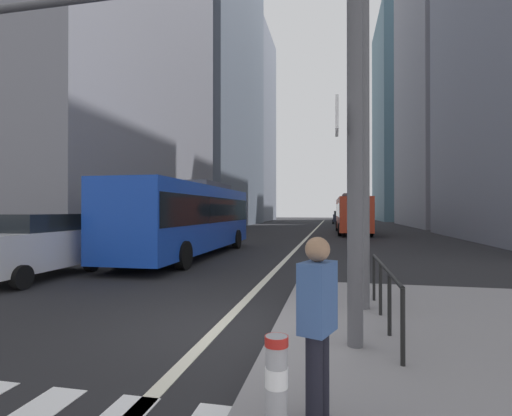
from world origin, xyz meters
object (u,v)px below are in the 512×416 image
(city_bus_red_receding, at_px, (352,213))
(pedestrian_waiting, at_px, (318,320))
(bollard_left, at_px, (277,384))
(sedan_white_oncoming, at_px, (35,246))
(traffic_signal_gantry, at_px, (197,74))
(street_lamp_post, at_px, (364,45))
(car_receding_far, at_px, (354,220))
(city_bus_blue_oncoming, at_px, (191,215))
(car_receding_near, at_px, (339,217))
(car_oncoming_mid, at_px, (210,224))

(city_bus_red_receding, xyz_separation_m, pedestrian_waiting, (-1.71, -30.79, -0.76))
(bollard_left, bearing_deg, sedan_white_oncoming, 141.29)
(traffic_signal_gantry, bearing_deg, street_lamp_post, 38.95)
(car_receding_far, xyz_separation_m, bollard_left, (-2.61, -40.48, -0.35))
(city_bus_blue_oncoming, distance_m, bollard_left, 14.20)
(car_receding_far, relative_size, street_lamp_post, 0.58)
(car_receding_near, bearing_deg, bollard_left, -91.30)
(sedan_white_oncoming, height_order, city_bus_red_receding, city_bus_red_receding)
(car_receding_near, bearing_deg, traffic_signal_gantry, -93.10)
(car_receding_far, height_order, street_lamp_post, street_lamp_post)
(bollard_left, bearing_deg, city_bus_red_receding, 86.27)
(city_bus_red_receding, height_order, street_lamp_post, street_lamp_post)
(traffic_signal_gantry, xyz_separation_m, bollard_left, (1.60, -2.41, -3.51))
(city_bus_blue_oncoming, bearing_deg, pedestrian_waiting, -63.77)
(car_receding_near, bearing_deg, street_lamp_post, -90.23)
(city_bus_red_receding, distance_m, car_receding_near, 23.70)
(city_bus_blue_oncoming, height_order, sedan_white_oncoming, city_bus_blue_oncoming)
(car_receding_far, distance_m, street_lamp_post, 36.22)
(car_receding_far, distance_m, traffic_signal_gantry, 38.43)
(bollard_left, relative_size, pedestrian_waiting, 0.53)
(car_receding_far, bearing_deg, car_receding_near, 95.45)
(street_lamp_post, bearing_deg, car_receding_near, 89.77)
(bollard_left, bearing_deg, car_receding_far, 86.31)
(car_receding_near, distance_m, traffic_signal_gantry, 52.58)
(car_receding_near, relative_size, car_receding_far, 0.92)
(city_bus_red_receding, xyz_separation_m, car_receding_far, (0.58, 9.33, -0.84))
(city_bus_blue_oncoming, xyz_separation_m, traffic_signal_gantry, (4.25, -10.47, 2.32))
(city_bus_blue_oncoming, distance_m, sedan_white_oncoming, 6.71)
(city_bus_blue_oncoming, distance_m, car_oncoming_mid, 11.94)
(city_bus_red_receding, bearing_deg, street_lamp_post, -92.13)
(car_receding_near, distance_m, car_receding_far, 14.41)
(traffic_signal_gantry, relative_size, street_lamp_post, 0.87)
(city_bus_blue_oncoming, distance_m, street_lamp_post, 11.35)
(city_bus_blue_oncoming, distance_m, traffic_signal_gantry, 11.53)
(traffic_signal_gantry, height_order, pedestrian_waiting, traffic_signal_gantry)
(car_oncoming_mid, bearing_deg, city_bus_blue_oncoming, -75.47)
(car_receding_far, bearing_deg, city_bus_blue_oncoming, -107.04)
(city_bus_red_receding, relative_size, street_lamp_post, 1.41)
(city_bus_blue_oncoming, bearing_deg, sedan_white_oncoming, -112.50)
(sedan_white_oncoming, bearing_deg, car_receding_near, 78.67)
(street_lamp_post, height_order, bollard_left, street_lamp_post)
(sedan_white_oncoming, distance_m, city_bus_red_receding, 26.57)
(city_bus_red_receding, bearing_deg, pedestrian_waiting, -93.18)
(city_bus_red_receding, bearing_deg, bollard_left, -93.73)
(car_receding_near, relative_size, street_lamp_post, 0.53)
(city_bus_red_receding, bearing_deg, car_oncoming_mid, -148.20)
(city_bus_red_receding, relative_size, traffic_signal_gantry, 1.62)
(bollard_left, xyz_separation_m, pedestrian_waiting, (0.32, 0.37, 0.44))
(car_oncoming_mid, bearing_deg, street_lamp_post, -63.56)
(sedan_white_oncoming, height_order, bollard_left, sedan_white_oncoming)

